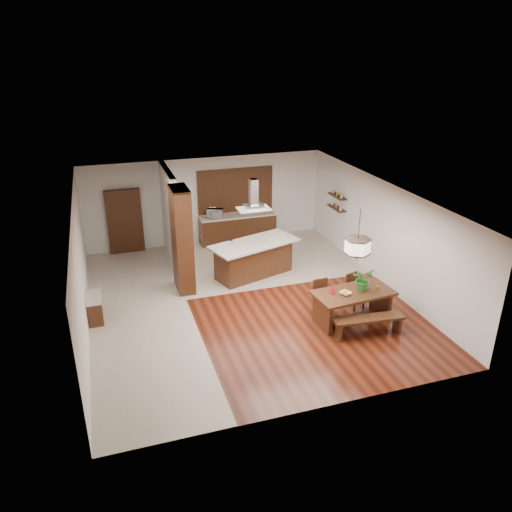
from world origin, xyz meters
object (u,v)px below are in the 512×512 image
object	(u,v)px
dining_bench	(368,326)
foliage_plant	(362,279)
dining_chair_left	(323,298)
island_cup	(269,240)
dining_table	(353,300)
microwave	(215,214)
range_hood	(254,194)
dining_chair_right	(356,291)
fruit_bowl	(346,293)
hallway_console	(95,308)
pendant_lantern	(358,236)
kitchen_island	(254,258)

from	to	relation	value
dining_bench	foliage_plant	world-z (taller)	foliage_plant
dining_chair_left	island_cup	world-z (taller)	island_cup
dining_table	microwave	world-z (taller)	microwave
dining_chair_left	range_hood	distance (m)	3.50
dining_chair_right	fruit_bowl	xyz separation A→B (m)	(-0.68, -0.70, 0.39)
foliage_plant	microwave	distance (m)	6.34
hallway_console	dining_bench	distance (m)	6.64
pendant_lantern	microwave	size ratio (longest dim) A/B	2.51
hallway_console	island_cup	world-z (taller)	island_cup
dining_chair_left	fruit_bowl	world-z (taller)	dining_chair_left
hallway_console	kitchen_island	world-z (taller)	kitchen_island
dining_table	fruit_bowl	distance (m)	0.35
pendant_lantern	range_hood	distance (m)	3.58
fruit_bowl	range_hood	distance (m)	3.89
dining_table	fruit_bowl	bearing A→B (deg)	-165.56
dining_chair_left	foliage_plant	xyz separation A→B (m)	(0.78, -0.50, 0.63)
dining_bench	microwave	distance (m)	7.03
foliage_plant	range_hood	distance (m)	3.89
hallway_console	kitchen_island	xyz separation A→B (m)	(4.50, 1.22, 0.23)
hallway_console	foliage_plant	size ratio (longest dim) A/B	1.57
dining_chair_right	microwave	world-z (taller)	microwave
hallway_console	dining_chair_right	world-z (taller)	dining_chair_right
foliage_plant	fruit_bowl	world-z (taller)	foliage_plant
dining_table	range_hood	bearing A→B (deg)	114.76
hallway_console	dining_table	bearing A→B (deg)	-18.60
dining_chair_right	microwave	bearing A→B (deg)	98.40
hallway_console	fruit_bowl	xyz separation A→B (m)	(5.75, -2.08, 0.52)
dining_bench	foliage_plant	size ratio (longest dim) A/B	3.00
fruit_bowl	kitchen_island	world-z (taller)	kitchen_island
fruit_bowl	kitchen_island	bearing A→B (deg)	110.67
foliage_plant	island_cup	bearing A→B (deg)	112.71
foliage_plant	fruit_bowl	bearing A→B (deg)	-167.36
hallway_console	dining_chair_left	xyz separation A→B (m)	(5.46, -1.47, 0.14)
fruit_bowl	dining_table	bearing A→B (deg)	14.44
dining_bench	island_cup	xyz separation A→B (m)	(-1.12, 3.84, 0.87)
dining_table	microwave	bearing A→B (deg)	108.36
range_hood	microwave	distance (m)	3.10
dining_table	microwave	xyz separation A→B (m)	(-1.98, 5.98, 0.50)
hallway_console	microwave	bearing A→B (deg)	44.63
hallway_console	island_cup	bearing A→B (deg)	12.82
dining_chair_right	dining_table	bearing A→B (deg)	-139.86
kitchen_island	range_hood	xyz separation A→B (m)	(0.00, 0.00, 1.92)
pendant_lantern	foliage_plant	size ratio (longest dim) A/B	2.34
dining_bench	pendant_lantern	size ratio (longest dim) A/B	1.28
microwave	kitchen_island	bearing A→B (deg)	-60.40
foliage_plant	microwave	xyz separation A→B (m)	(-2.22, 5.93, 0.01)
dining_bench	foliage_plant	xyz separation A→B (m)	(0.18, 0.74, 0.85)
island_cup	microwave	distance (m)	2.98
microwave	hallway_console	bearing A→B (deg)	-115.87
dining_bench	island_cup	size ratio (longest dim) A/B	13.77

